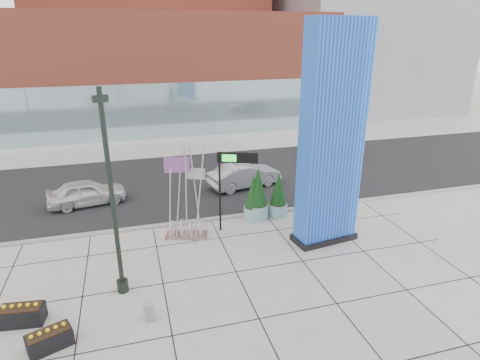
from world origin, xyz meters
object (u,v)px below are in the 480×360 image
object	(u,v)px
lamp_post	(114,217)
overhead_street_sign	(234,163)
concrete_bollard	(149,311)
public_art_sculpture	(186,214)
car_white_west	(87,193)
car_silver_mid	(244,175)
blue_pylon	(331,142)

from	to	relation	value
lamp_post	overhead_street_sign	size ratio (longest dim) A/B	1.90
concrete_bollard	public_art_sculpture	bearing A→B (deg)	69.01
lamp_post	public_art_sculpture	size ratio (longest dim) A/B	1.70
car_white_west	car_silver_mid	distance (m)	9.42
overhead_street_sign	car_white_west	bearing A→B (deg)	165.84
public_art_sculpture	car_silver_mid	size ratio (longest dim) A/B	0.98
overhead_street_sign	car_white_west	distance (m)	9.34
lamp_post	concrete_bollard	distance (m)	3.53
overhead_street_sign	lamp_post	bearing A→B (deg)	-123.52
car_white_west	car_silver_mid	xyz separation A→B (m)	(9.42, 0.20, 0.04)
blue_pylon	car_white_west	world-z (taller)	blue_pylon
blue_pylon	concrete_bollard	world-z (taller)	blue_pylon
lamp_post	public_art_sculpture	distance (m)	5.18
lamp_post	car_white_west	xyz separation A→B (m)	(-1.83, 9.02, -2.43)
lamp_post	overhead_street_sign	bearing A→B (deg)	35.29
car_silver_mid	concrete_bollard	bearing A→B (deg)	135.32
blue_pylon	public_art_sculpture	distance (m)	7.51
public_art_sculpture	car_silver_mid	bearing A→B (deg)	66.63
lamp_post	concrete_bollard	xyz separation A→B (m)	(0.87, -1.94, -2.82)
blue_pylon	car_white_west	distance (m)	13.97
concrete_bollard	overhead_street_sign	bearing A→B (deg)	51.70
car_white_west	overhead_street_sign	bearing A→B (deg)	-134.69
blue_pylon	overhead_street_sign	xyz separation A→B (m)	(-3.83, 2.27, -1.31)
lamp_post	car_silver_mid	distance (m)	12.17
concrete_bollard	car_white_west	size ratio (longest dim) A/B	0.16
car_silver_mid	public_art_sculpture	bearing A→B (deg)	126.80
lamp_post	overhead_street_sign	distance (m)	6.68
overhead_street_sign	public_art_sculpture	bearing A→B (deg)	-155.36
concrete_bollard	car_white_west	bearing A→B (deg)	103.83
car_white_west	car_silver_mid	world-z (taller)	car_silver_mid
car_white_west	car_silver_mid	bearing A→B (deg)	-98.14
concrete_bollard	car_white_west	xyz separation A→B (m)	(-2.70, 10.96, 0.38)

